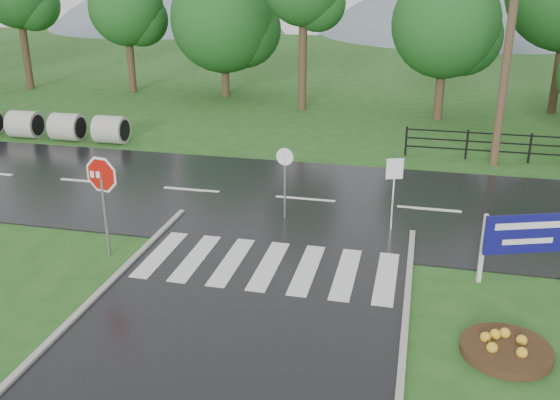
# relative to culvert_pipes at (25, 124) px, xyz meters

# --- Properties ---
(ground) EXTENTS (120.00, 120.00, 0.00)m
(ground) POSITION_rel_culvert_pipes_xyz_m (13.75, -15.00, -0.60)
(ground) COLOR #23531B
(ground) RESTS_ON ground
(main_road) EXTENTS (90.00, 8.00, 0.04)m
(main_road) POSITION_rel_culvert_pipes_xyz_m (13.75, -5.00, -0.60)
(main_road) COLOR black
(main_road) RESTS_ON ground
(crosswalk) EXTENTS (6.50, 2.80, 0.02)m
(crosswalk) POSITION_rel_culvert_pipes_xyz_m (13.75, -10.00, -0.54)
(crosswalk) COLOR silver
(crosswalk) RESTS_ON ground
(fence_west) EXTENTS (9.58, 0.08, 1.20)m
(fence_west) POSITION_rel_culvert_pipes_xyz_m (21.50, 1.00, 0.12)
(fence_west) COLOR black
(fence_west) RESTS_ON ground
(hills) EXTENTS (102.00, 48.00, 48.00)m
(hills) POSITION_rel_culvert_pipes_xyz_m (17.24, 50.00, -16.14)
(hills) COLOR slate
(hills) RESTS_ON ground
(treeline) EXTENTS (83.20, 5.20, 10.00)m
(treeline) POSITION_rel_culvert_pipes_xyz_m (14.75, 9.00, -0.60)
(treeline) COLOR #16491A
(treeline) RESTS_ON ground
(culvert_pipes) EXTENTS (9.70, 1.20, 1.20)m
(culvert_pipes) POSITION_rel_culvert_pipes_xyz_m (0.00, 0.00, 0.00)
(culvert_pipes) COLOR #9E9B93
(culvert_pipes) RESTS_ON ground
(stop_sign) EXTENTS (1.28, 0.28, 2.93)m
(stop_sign) POSITION_rel_culvert_pipes_xyz_m (9.39, -10.25, 1.42)
(stop_sign) COLOR #939399
(stop_sign) RESTS_ON ground
(estate_billboard) EXTENTS (2.09, 0.77, 1.88)m
(estate_billboard) POSITION_rel_culvert_pipes_xyz_m (19.97, -9.58, 0.70)
(estate_billboard) COLOR silver
(estate_billboard) RESTS_ON ground
(flower_bed) EXTENTS (1.81, 1.81, 0.36)m
(flower_bed) POSITION_rel_culvert_pipes_xyz_m (19.32, -12.62, -0.47)
(flower_bed) COLOR #332111
(flower_bed) RESTS_ON ground
(reg_sign_small) EXTENTS (0.48, 0.18, 2.23)m
(reg_sign_small) POSITION_rel_culvert_pipes_xyz_m (16.67, -6.94, 0.97)
(reg_sign_small) COLOR #939399
(reg_sign_small) RESTS_ON ground
(reg_sign_round) EXTENTS (0.53, 0.08, 2.27)m
(reg_sign_round) POSITION_rel_culvert_pipes_xyz_m (13.44, -6.75, 0.83)
(reg_sign_round) COLOR #939399
(reg_sign_round) RESTS_ON ground
(utility_pole_east) EXTENTS (1.66, 0.56, 9.50)m
(utility_pole_east) POSITION_rel_culvert_pipes_xyz_m (20.16, 0.50, 4.23)
(utility_pole_east) COLOR #473523
(utility_pole_east) RESTS_ON ground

